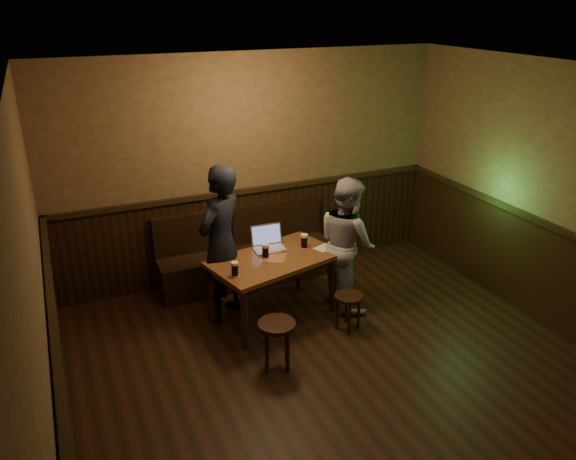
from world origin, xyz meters
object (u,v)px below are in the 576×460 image
Objects in this scene: pub_table at (274,266)px; stool_right at (348,302)px; laptop at (268,242)px; pint_mid at (265,251)px; stool_left at (277,332)px; bench at (245,258)px; pint_right at (304,241)px; pint_left at (235,269)px; person_suit at (221,244)px; person_grey at (347,243)px.

pub_table is 0.90m from stool_right.
stool_right is at bearing -51.24° from laptop.
pub_table is 0.20m from pint_mid.
stool_right is (0.96, 0.31, -0.06)m from stool_left.
bench is 1.08m from pint_right.
stool_right is at bearing -55.98° from pub_table.
pub_table is 9.97× the size of pint_left.
stool_left is 1.01m from stool_right.
person_suit reaches higher than pint_left.
pint_right is 0.44× the size of laptop.
stool_right is at bearing 108.18° from person_suit.
person_suit reaches higher than pint_mid.
pint_right is at bearing 68.52° from person_grey.
stool_left is 1.19× the size of stool_right.
person_suit is at bearing 98.81° from stool_left.
person_grey is (1.21, 0.82, 0.38)m from stool_left.
bench is 1.01m from pub_table.
stool_right is at bearing 17.82° from stool_left.
pint_left is 1.00m from pint_right.
stool_right is (0.63, -1.52, 0.02)m from bench.
pint_mid is 0.09× the size of person_suit.
laptop is 0.56m from person_suit.
bench is 1.03m from person_suit.
person_suit reaches higher than laptop.
person_grey is (0.25, 0.51, 0.44)m from stool_right.
bench is 1.05m from pint_mid.
bench is 13.43× the size of pint_right.
pint_left is 0.52m from pint_mid.
pint_mid is (0.25, 0.91, 0.42)m from stool_left.
bench is 1.42m from person_grey.
pint_mid is at bearing 81.84° from person_grey.
stool_left is (-0.33, -0.87, -0.25)m from pub_table.
pint_mid is 0.97m from person_grey.
bench reaches higher than stool_right.
pub_table is 4.11× the size of laptop.
pint_right is at bearing 134.10° from person_suit.
stool_left is (-0.33, -1.83, 0.08)m from bench.
stool_left is at bearing 63.19° from person_suit.
bench is 0.85m from laptop.
pint_mid is at bearing 32.03° from pint_left.
laptop is at bearing 71.79° from stool_left.
stool_right is at bearing -67.40° from bench.
pint_left is (-0.52, -1.20, 0.51)m from bench.
person_suit is at bearing 137.46° from pub_table.
pint_left is at bearing 94.80° from person_grey.
person_grey reaches higher than stool_left.
person_grey reaches higher than pint_mid.
pint_right is (0.94, 0.34, 0.01)m from pint_left.
laptop reaches higher than pint_mid.
laptop reaches higher than stool_left.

